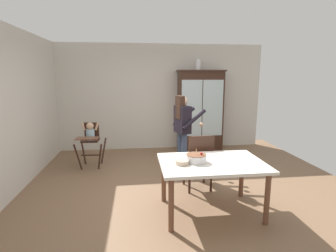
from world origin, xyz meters
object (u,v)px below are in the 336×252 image
at_px(birthday_cake, 196,158).
at_px(serving_bowl, 182,162).
at_px(dining_table, 212,168).
at_px(adult_person, 183,125).
at_px(dining_chair_far_side, 199,159).
at_px(china_cabinet, 200,110).
at_px(ceramic_vase, 198,65).
at_px(high_chair_with_toddler, 90,136).

bearing_deg(birthday_cake, serving_bowl, -160.95).
height_order(dining_table, birthday_cake, birthday_cake).
distance_m(adult_person, dining_chair_far_side, 0.94).
distance_m(serving_bowl, dining_chair_far_side, 0.91).
bearing_deg(dining_table, serving_bowl, -172.32).
xyz_separation_m(serving_bowl, dining_chair_far_side, (0.43, 0.77, -0.21)).
relative_size(china_cabinet, adult_person, 1.34).
relative_size(adult_person, birthday_cake, 5.47).
height_order(china_cabinet, adult_person, china_cabinet).
height_order(ceramic_vase, serving_bowl, ceramic_vase).
xyz_separation_m(adult_person, dining_table, (0.13, -1.55, -0.32)).
height_order(birthday_cake, serving_bowl, birthday_cake).
height_order(dining_table, serving_bowl, serving_bowl).
bearing_deg(dining_chair_far_side, adult_person, -84.89).
bearing_deg(high_chair_with_toddler, dining_chair_far_side, -32.90).
bearing_deg(adult_person, dining_chair_far_side, 170.55).
bearing_deg(high_chair_with_toddler, dining_table, -44.37).
bearing_deg(adult_person, ceramic_vase, -40.27).
bearing_deg(high_chair_with_toddler, china_cabinet, 25.86).
relative_size(china_cabinet, ceramic_vase, 7.57).
distance_m(ceramic_vase, adult_person, 2.19).
distance_m(high_chair_with_toddler, dining_table, 2.92).
bearing_deg(serving_bowl, dining_table, 7.68).
bearing_deg(china_cabinet, adult_person, -114.18).
bearing_deg(dining_table, dining_chair_far_side, 89.64).
bearing_deg(china_cabinet, high_chair_with_toddler, -157.42).
xyz_separation_m(dining_table, dining_chair_far_side, (0.00, 0.72, -0.09)).
bearing_deg(ceramic_vase, birthday_cake, -103.44).
height_order(adult_person, dining_table, adult_person).
height_order(china_cabinet, birthday_cake, china_cabinet).
distance_m(dining_table, dining_chair_far_side, 0.72).
height_order(serving_bowl, dining_chair_far_side, dining_chair_far_side).
relative_size(high_chair_with_toddler, serving_bowl, 5.28).
xyz_separation_m(ceramic_vase, birthday_cake, (-0.77, -3.23, -1.37)).
relative_size(ceramic_vase, birthday_cake, 0.96).
distance_m(dining_table, serving_bowl, 0.45).
relative_size(dining_table, birthday_cake, 5.07).
height_order(ceramic_vase, adult_person, ceramic_vase).
height_order(ceramic_vase, birthday_cake, ceramic_vase).
bearing_deg(ceramic_vase, dining_table, -99.73).
height_order(china_cabinet, dining_chair_far_side, china_cabinet).
distance_m(china_cabinet, dining_table, 3.33).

